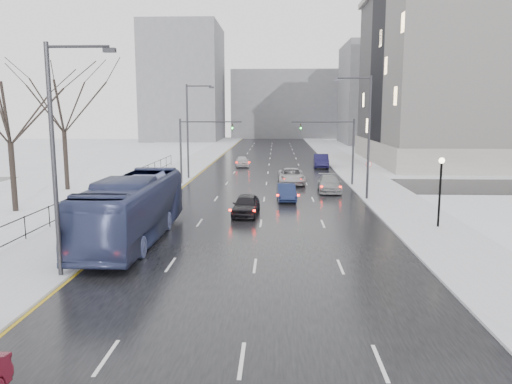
# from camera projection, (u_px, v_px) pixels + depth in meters

# --- Properties ---
(road) EXTENTS (16.00, 150.00, 0.04)m
(road) POSITION_uv_depth(u_px,v_px,m) (268.00, 171.00, 60.89)
(road) COLOR black
(road) RESTS_ON ground
(cross_road) EXTENTS (130.00, 10.00, 0.04)m
(cross_road) POSITION_uv_depth(u_px,v_px,m) (266.00, 185.00, 49.06)
(cross_road) COLOR black
(cross_road) RESTS_ON ground
(sidewalk_left) EXTENTS (5.00, 150.00, 0.16)m
(sidewalk_left) POSITION_uv_depth(u_px,v_px,m) (183.00, 170.00, 61.31)
(sidewalk_left) COLOR silver
(sidewalk_left) RESTS_ON ground
(sidewalk_right) EXTENTS (5.00, 150.00, 0.16)m
(sidewalk_right) POSITION_uv_depth(u_px,v_px,m) (355.00, 171.00, 60.46)
(sidewalk_right) COLOR silver
(sidewalk_right) RESTS_ON ground
(park_strip) EXTENTS (14.00, 150.00, 0.12)m
(park_strip) POSITION_uv_depth(u_px,v_px,m) (107.00, 170.00, 61.69)
(park_strip) COLOR white
(park_strip) RESTS_ON ground
(tree_park_d) EXTENTS (8.75, 8.75, 12.50)m
(tree_park_d) POSITION_uv_depth(u_px,v_px,m) (16.00, 212.00, 35.97)
(tree_park_d) COLOR black
(tree_park_d) RESTS_ON ground
(tree_park_e) EXTENTS (9.45, 9.45, 13.50)m
(tree_park_e) POSITION_uv_depth(u_px,v_px,m) (68.00, 191.00, 45.85)
(tree_park_e) COLOR black
(tree_park_e) RESTS_ON ground
(iron_fence) EXTENTS (0.06, 70.00, 1.30)m
(iron_fence) POSITION_uv_depth(u_px,v_px,m) (56.00, 212.00, 31.69)
(iron_fence) COLOR black
(iron_fence) RESTS_ON sidewalk_left
(streetlight_r_mid) EXTENTS (2.95, 0.25, 10.00)m
(streetlight_r_mid) POSITION_uv_depth(u_px,v_px,m) (366.00, 131.00, 39.94)
(streetlight_r_mid) COLOR #2D2D33
(streetlight_r_mid) RESTS_ON ground
(streetlight_l_near) EXTENTS (2.95, 0.25, 10.00)m
(streetlight_l_near) POSITION_uv_depth(u_px,v_px,m) (58.00, 150.00, 20.87)
(streetlight_l_near) COLOR #2D2D33
(streetlight_l_near) RESTS_ON ground
(streetlight_l_far) EXTENTS (2.95, 0.25, 10.00)m
(streetlight_l_far) POSITION_uv_depth(u_px,v_px,m) (190.00, 127.00, 52.43)
(streetlight_l_far) COLOR #2D2D33
(streetlight_l_far) RESTS_ON ground
(lamppost_r_mid) EXTENTS (0.36, 0.36, 4.28)m
(lamppost_r_mid) POSITION_uv_depth(u_px,v_px,m) (441.00, 182.00, 30.40)
(lamppost_r_mid) COLOR black
(lamppost_r_mid) RESTS_ON sidewalk_right
(mast_signal_right) EXTENTS (6.10, 0.33, 6.50)m
(mast_signal_right) POSITION_uv_depth(u_px,v_px,m) (342.00, 144.00, 48.11)
(mast_signal_right) COLOR #2D2D33
(mast_signal_right) RESTS_ON ground
(mast_signal_left) EXTENTS (6.10, 0.33, 6.50)m
(mast_signal_left) POSITION_uv_depth(u_px,v_px,m) (191.00, 143.00, 48.70)
(mast_signal_left) COLOR #2D2D33
(mast_signal_left) RESTS_ON ground
(no_uturn_sign) EXTENTS (0.60, 0.06, 2.70)m
(no_uturn_sign) POSITION_uv_depth(u_px,v_px,m) (369.00, 167.00, 44.38)
(no_uturn_sign) COLOR #2D2D33
(no_uturn_sign) RESTS_ON sidewalk_right
(bldg_far_right) EXTENTS (24.00, 20.00, 22.00)m
(bldg_far_right) POSITION_uv_depth(u_px,v_px,m) (397.00, 94.00, 112.25)
(bldg_far_right) COLOR slate
(bldg_far_right) RESTS_ON ground
(bldg_far_left) EXTENTS (18.00, 22.00, 28.00)m
(bldg_far_left) POSITION_uv_depth(u_px,v_px,m) (184.00, 84.00, 123.64)
(bldg_far_left) COLOR slate
(bldg_far_left) RESTS_ON ground
(bldg_far_center) EXTENTS (30.00, 18.00, 18.00)m
(bldg_far_center) POSITION_uv_depth(u_px,v_px,m) (287.00, 105.00, 138.19)
(bldg_far_center) COLOR slate
(bldg_far_center) RESTS_ON ground
(bus) EXTENTS (3.06, 13.01, 3.62)m
(bus) POSITION_uv_depth(u_px,v_px,m) (133.00, 209.00, 27.78)
(bus) COLOR navy
(bus) RESTS_ON road
(sedan_center_near) EXTENTS (1.98, 4.37, 1.45)m
(sedan_center_near) POSITION_uv_depth(u_px,v_px,m) (246.00, 205.00, 34.67)
(sedan_center_near) COLOR black
(sedan_center_near) RESTS_ON road
(sedan_right_near) EXTENTS (1.61, 4.16, 1.35)m
(sedan_right_near) POSITION_uv_depth(u_px,v_px,m) (286.00, 192.00, 40.44)
(sedan_right_near) COLOR #151F41
(sedan_right_near) RESTS_ON road
(sedan_right_cross) EXTENTS (2.73, 5.67, 1.56)m
(sedan_right_cross) POSITION_uv_depth(u_px,v_px,m) (291.00, 176.00, 49.72)
(sedan_right_cross) COLOR #A4A2A7
(sedan_right_cross) RESTS_ON road
(sedan_right_far) EXTENTS (2.19, 5.06, 1.45)m
(sedan_right_far) POSITION_uv_depth(u_px,v_px,m) (329.00, 184.00, 44.89)
(sedan_right_far) COLOR gray
(sedan_right_far) RESTS_ON road
(sedan_center_far) EXTENTS (2.15, 4.32, 1.41)m
(sedan_center_far) POSITION_uv_depth(u_px,v_px,m) (242.00, 161.00, 65.24)
(sedan_center_far) COLOR #B7B6BB
(sedan_center_far) RESTS_ON road
(sedan_right_distant) EXTENTS (2.03, 5.28, 1.72)m
(sedan_right_distant) POSITION_uv_depth(u_px,v_px,m) (321.00, 161.00, 64.05)
(sedan_right_distant) COLOR #151238
(sedan_right_distant) RESTS_ON road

